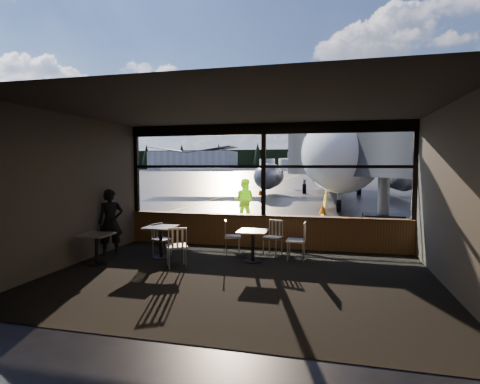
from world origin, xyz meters
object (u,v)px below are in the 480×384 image
at_px(airliner, 333,129).
at_px(jet_bridge, 376,161).
at_px(chair_near_w, 233,237).
at_px(chair_mid_s, 177,247).
at_px(cone_wing, 260,192).
at_px(cafe_table_near, 253,246).
at_px(passenger, 111,222).
at_px(cafe_table_left, 96,249).
at_px(chair_near_e, 296,241).
at_px(cafe_table_mid, 161,242).
at_px(chair_near_n, 273,238).
at_px(chair_mid_w, 162,240).
at_px(cone_nose, 323,208).
at_px(ground_crew, 244,201).

distance_m(airliner, jet_bridge, 15.54).
height_order(chair_near_w, chair_mid_s, chair_mid_s).
height_order(airliner, cone_wing, airliner).
xyz_separation_m(cafe_table_near, passenger, (-3.73, -0.18, 0.48)).
relative_size(cafe_table_near, chair_mid_s, 0.80).
xyz_separation_m(cafe_table_left, passenger, (-0.21, 0.94, 0.49)).
bearing_deg(passenger, chair_near_e, -30.10).
height_order(chair_near_w, passenger, passenger).
bearing_deg(cafe_table_mid, passenger, -179.82).
distance_m(chair_near_n, chair_mid_w, 2.85).
bearing_deg(jet_bridge, chair_near_n, -116.42).
relative_size(cafe_table_mid, chair_mid_s, 0.83).
bearing_deg(cone_nose, ground_crew, -129.58).
bearing_deg(passenger, chair_near_w, -21.03).
height_order(cafe_table_mid, chair_mid_s, chair_mid_s).
relative_size(airliner, passenger, 20.18).
bearing_deg(jet_bridge, chair_near_e, -110.81).
xyz_separation_m(passenger, ground_crew, (2.13, 6.24, 0.04)).
height_order(chair_near_e, ground_crew, ground_crew).
distance_m(chair_mid_w, ground_crew, 6.11).
xyz_separation_m(airliner, jet_bridge, (1.63, -15.21, -2.77)).
distance_m(chair_near_e, cone_nose, 9.38).
relative_size(chair_near_w, ground_crew, 0.50).
relative_size(cafe_table_left, chair_near_w, 0.82).
bearing_deg(cafe_table_mid, cafe_table_left, -141.77).
xyz_separation_m(chair_mid_w, passenger, (-1.34, -0.21, 0.44)).
distance_m(chair_mid_w, cone_nose, 10.49).
bearing_deg(cone_nose, chair_near_w, -103.36).
bearing_deg(chair_near_w, ground_crew, 174.29).
distance_m(chair_near_n, cone_wing, 20.36).
relative_size(chair_mid_w, cone_nose, 1.68).
distance_m(chair_near_w, ground_crew, 5.46).
bearing_deg(chair_near_e, passenger, 98.64).
distance_m(jet_bridge, cone_wing, 15.50).
distance_m(cafe_table_mid, chair_mid_s, 1.04).
relative_size(chair_mid_w, passenger, 0.49).
height_order(airliner, chair_near_w, airliner).
xyz_separation_m(jet_bridge, chair_mid_s, (-5.16, -8.06, -2.05)).
bearing_deg(chair_near_w, chair_mid_s, -44.69).
distance_m(jet_bridge, cafe_table_mid, 9.65).
relative_size(chair_mid_s, cone_wing, 1.95).
bearing_deg(jet_bridge, cone_nose, 128.74).
relative_size(chair_near_n, chair_mid_s, 0.96).
height_order(cafe_table_left, chair_near_e, chair_near_e).
distance_m(jet_bridge, cone_nose, 4.06).
relative_size(cafe_table_mid, cafe_table_left, 1.10).
relative_size(airliner, chair_mid_s, 36.09).
bearing_deg(ground_crew, airliner, -97.96).
xyz_separation_m(cafe_table_near, cafe_table_mid, (-2.33, -0.18, 0.02)).
distance_m(passenger, cone_wing, 20.88).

